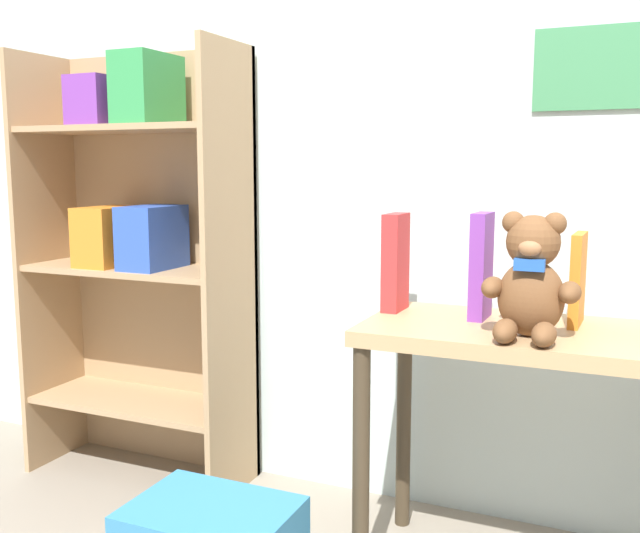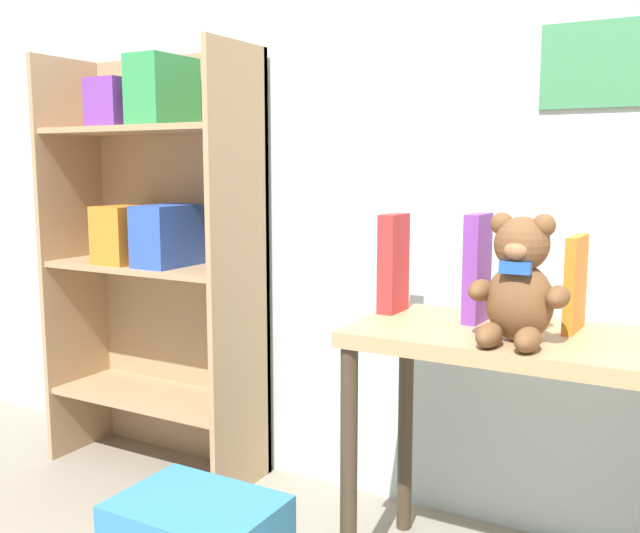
{
  "view_description": "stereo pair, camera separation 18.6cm",
  "coord_description": "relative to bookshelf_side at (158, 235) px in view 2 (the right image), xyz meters",
  "views": [
    {
      "loc": [
        0.48,
        -0.62,
        0.99
      ],
      "look_at": [
        -0.26,
        1.07,
        0.73
      ],
      "focal_mm": 40.0,
      "sensor_mm": 36.0,
      "label": 1
    },
    {
      "loc": [
        0.65,
        -0.53,
        0.99
      ],
      "look_at": [
        -0.26,
        1.07,
        0.73
      ],
      "focal_mm": 40.0,
      "sensor_mm": 36.0,
      "label": 2
    }
  ],
  "objects": [
    {
      "name": "wall_back",
      "position": [
        0.93,
        0.16,
        0.48
      ],
      "size": [
        4.8,
        0.07,
        2.5
      ],
      "color": "silver",
      "rests_on": "ground_plane"
    },
    {
      "name": "bookshelf_side",
      "position": [
        0.0,
        0.0,
        0.0
      ],
      "size": [
        0.71,
        0.29,
        1.34
      ],
      "color": "tan",
      "rests_on": "ground_plane"
    },
    {
      "name": "display_table",
      "position": [
        1.2,
        -0.18,
        -0.25
      ],
      "size": [
        0.71,
        0.39,
        0.63
      ],
      "color": "tan",
      "rests_on": "ground_plane"
    },
    {
      "name": "teddy_bear",
      "position": [
        1.22,
        -0.27,
        -0.02
      ],
      "size": [
        0.21,
        0.19,
        0.27
      ],
      "color": "brown",
      "rests_on": "display_table"
    },
    {
      "name": "book_standing_red",
      "position": [
        0.87,
        -0.11,
        -0.02
      ],
      "size": [
        0.04,
        0.1,
        0.25
      ],
      "primitive_type": "cube",
      "rotation": [
        0.0,
        0.0,
        -0.01
      ],
      "color": "red",
      "rests_on": "display_table"
    },
    {
      "name": "book_standing_purple",
      "position": [
        1.09,
        -0.12,
        -0.02
      ],
      "size": [
        0.04,
        0.1,
        0.25
      ],
      "primitive_type": "cube",
      "rotation": [
        0.0,
        0.0,
        -0.04
      ],
      "color": "purple",
      "rests_on": "display_table"
    },
    {
      "name": "book_standing_orange",
      "position": [
        1.3,
        -0.1,
        -0.04
      ],
      "size": [
        0.03,
        0.13,
        0.21
      ],
      "primitive_type": "cube",
      "rotation": [
        0.0,
        0.0,
        -0.04
      ],
      "color": "orange",
      "rests_on": "display_table"
    }
  ]
}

